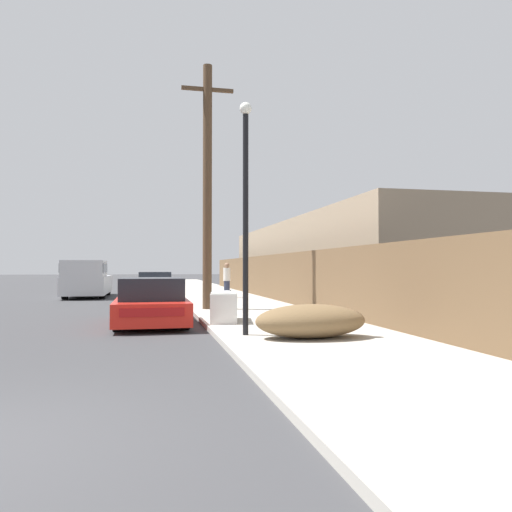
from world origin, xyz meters
name	(u,v)px	position (x,y,z in m)	size (l,w,h in m)	color
sidewalk_curb	(212,294)	(5.30, 23.50, 0.06)	(4.20, 63.00, 0.12)	#ADA89E
discarded_fridge	(224,306)	(3.75, 8.59, 0.51)	(0.92, 1.72, 0.80)	silver
parked_sports_car_red	(151,304)	(1.87, 9.17, 0.57)	(1.90, 4.32, 1.26)	red
car_parked_mid	(155,285)	(2.14, 21.58, 0.62)	(1.95, 4.46, 1.31)	silver
pickup_truck	(87,279)	(-1.30, 22.19, 0.93)	(2.08, 5.73, 1.88)	silver
utility_pole	(207,183)	(3.76, 12.57, 4.44)	(1.80, 0.31, 8.43)	#4C3826
street_lamp	(246,200)	(3.80, 5.81, 2.97)	(0.26, 0.26, 4.93)	black
brush_pile	(311,321)	(5.01, 5.10, 0.46)	(2.29, 1.25, 0.68)	brown
wooden_fence	(278,277)	(7.25, 16.30, 1.12)	(0.08, 35.88, 2.00)	brown
building_right_house	(334,260)	(11.23, 19.95, 1.91)	(6.00, 22.56, 3.82)	gray
pedestrian	(227,280)	(5.42, 18.84, 0.96)	(0.34, 0.34, 1.64)	#282D42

